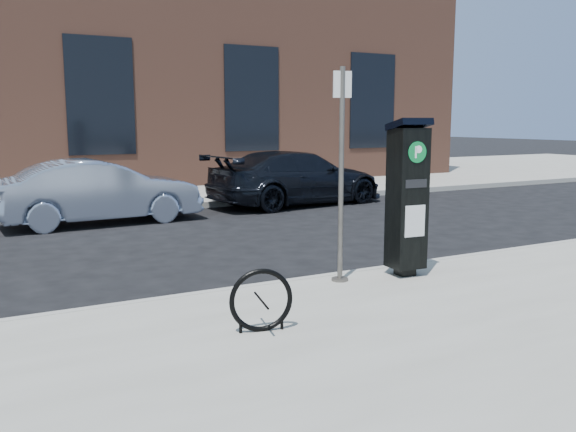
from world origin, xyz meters
TOP-DOWN VIEW (x-y plane):
  - ground at (0.00, 0.00)m, footprint 120.00×120.00m
  - sidewalk_far at (0.00, 14.00)m, footprint 60.00×12.00m
  - curb_near at (0.00, -0.02)m, footprint 60.00×0.12m
  - curb_far at (0.00, 8.02)m, footprint 60.00×0.12m
  - building at (-0.00, 17.00)m, footprint 28.00×10.05m
  - parking_kiosk at (1.45, -0.53)m, footprint 0.53×0.47m
  - sign_pole at (0.49, -0.36)m, footprint 0.25×0.22m
  - bike_rack at (-1.30, -1.65)m, footprint 0.65×0.20m
  - car_silver at (-1.18, 6.78)m, footprint 4.40×1.72m
  - car_dark at (4.18, 7.40)m, footprint 5.26×2.65m

SIDE VIEW (x-z plane):
  - ground at x=0.00m, z-range 0.00..0.00m
  - sidewalk_far at x=0.00m, z-range 0.00..0.15m
  - curb_near at x=0.00m, z-range -0.01..0.15m
  - curb_far at x=0.00m, z-range -0.01..0.15m
  - bike_rack at x=-1.30m, z-range 0.14..0.80m
  - car_silver at x=-1.18m, z-range 0.00..1.43m
  - car_dark at x=4.18m, z-range 0.00..1.47m
  - parking_kiosk at x=1.45m, z-range 0.18..2.33m
  - sign_pole at x=0.49m, z-range 0.14..2.94m
  - building at x=0.00m, z-range 0.02..8.27m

